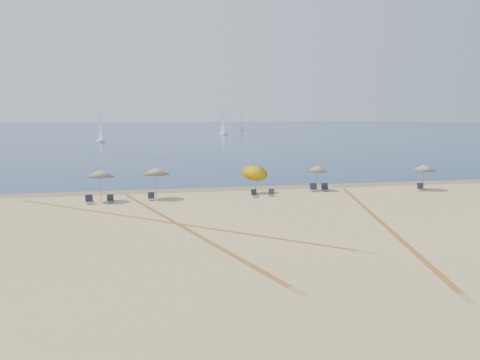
# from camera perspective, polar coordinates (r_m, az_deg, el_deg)

# --- Properties ---
(ground) EXTENTS (160.00, 160.00, 0.00)m
(ground) POSITION_cam_1_polar(r_m,az_deg,el_deg) (23.15, 10.61, -9.50)
(ground) COLOR tan
(ground) RESTS_ON ground
(ocean) EXTENTS (500.00, 500.00, 0.00)m
(ocean) POSITION_cam_1_polar(r_m,az_deg,el_deg) (245.63, -10.16, 5.77)
(ocean) COLOR #0C2151
(ocean) RESTS_ON ground
(wet_sand) EXTENTS (500.00, 500.00, 0.00)m
(wet_sand) POSITION_cam_1_polar(r_m,az_deg,el_deg) (45.72, -1.05, -0.98)
(wet_sand) COLOR olive
(wet_sand) RESTS_ON ground
(umbrella_1) EXTENTS (2.12, 2.12, 2.57)m
(umbrella_1) POSITION_cam_1_polar(r_m,az_deg,el_deg) (39.95, -15.54, 0.74)
(umbrella_1) COLOR gray
(umbrella_1) RESTS_ON ground
(umbrella_2) EXTENTS (2.26, 2.26, 2.59)m
(umbrella_2) POSITION_cam_1_polar(r_m,az_deg,el_deg) (40.35, -9.57, 1.00)
(umbrella_2) COLOR gray
(umbrella_2) RESTS_ON ground
(umbrella_3) EXTENTS (2.26, 2.25, 2.77)m
(umbrella_3) POSITION_cam_1_polar(r_m,az_deg,el_deg) (42.82, 1.71, 1.09)
(umbrella_3) COLOR gray
(umbrella_3) RESTS_ON ground
(umbrella_4) EXTENTS (1.92, 1.92, 2.29)m
(umbrella_4) POSITION_cam_1_polar(r_m,az_deg,el_deg) (44.98, 8.74, 1.29)
(umbrella_4) COLOR gray
(umbrella_4) RESTS_ON ground
(umbrella_5) EXTENTS (2.23, 2.23, 2.33)m
(umbrella_5) POSITION_cam_1_polar(r_m,az_deg,el_deg) (47.63, 20.12, 1.31)
(umbrella_5) COLOR gray
(umbrella_5) RESTS_ON ground
(chair_1) EXTENTS (0.74, 0.80, 0.68)m
(chair_1) POSITION_cam_1_polar(r_m,az_deg,el_deg) (39.58, -16.68, -2.17)
(chair_1) COLOR #1C222D
(chair_1) RESTS_ON ground
(chair_2) EXTENTS (0.59, 0.67, 0.61)m
(chair_2) POSITION_cam_1_polar(r_m,az_deg,el_deg) (39.78, -14.46, -2.09)
(chair_2) COLOR #1C222D
(chair_2) RESTS_ON ground
(chair_3) EXTENTS (0.55, 0.63, 0.61)m
(chair_3) POSITION_cam_1_polar(r_m,az_deg,el_deg) (40.19, -10.01, -1.87)
(chair_3) COLOR #1C222D
(chair_3) RESTS_ON ground
(chair_4) EXTENTS (0.66, 0.72, 0.62)m
(chair_4) POSITION_cam_1_polar(r_m,az_deg,el_deg) (41.08, 1.67, -1.56)
(chair_4) COLOR #1C222D
(chair_4) RESTS_ON ground
(chair_5) EXTENTS (0.69, 0.73, 0.60)m
(chair_5) POSITION_cam_1_polar(r_m,az_deg,el_deg) (41.64, 3.56, -1.46)
(chair_5) COLOR #1C222D
(chair_5) RESTS_ON ground
(chair_6) EXTENTS (0.63, 0.72, 0.71)m
(chair_6) POSITION_cam_1_polar(r_m,az_deg,el_deg) (44.48, 8.35, -0.89)
(chair_6) COLOR #1C222D
(chair_6) RESTS_ON ground
(chair_7) EXTENTS (0.69, 0.78, 0.71)m
(chair_7) POSITION_cam_1_polar(r_m,az_deg,el_deg) (44.73, 9.60, -0.87)
(chair_7) COLOR #1C222D
(chair_7) RESTS_ON ground
(chair_8) EXTENTS (0.63, 0.71, 0.68)m
(chair_8) POSITION_cam_1_polar(r_m,az_deg,el_deg) (47.20, 19.81, -0.79)
(chair_8) COLOR #1C222D
(chair_8) RESTS_ON ground
(sailboat_0) EXTENTS (2.47, 5.18, 7.47)m
(sailboat_0) POSITION_cam_1_polar(r_m,az_deg,el_deg) (129.05, -15.53, 5.20)
(sailboat_0) COLOR white
(sailboat_0) RESTS_ON ocean
(sailboat_1) EXTENTS (2.19, 5.58, 8.09)m
(sailboat_1) POSITION_cam_1_polar(r_m,az_deg,el_deg) (168.10, -1.97, 5.99)
(sailboat_1) COLOR white
(sailboat_1) RESTS_ON ocean
(sailboat_2) EXTENTS (2.69, 5.02, 7.26)m
(sailboat_2) POSITION_cam_1_polar(r_m,az_deg,el_deg) (216.82, 0.20, 6.25)
(sailboat_2) COLOR white
(sailboat_2) RESTS_ON ocean
(tire_tracks) EXTENTS (51.55, 40.60, 0.00)m
(tire_tracks) POSITION_cam_1_polar(r_m,az_deg,el_deg) (32.08, -0.49, -4.60)
(tire_tracks) COLOR tan
(tire_tracks) RESTS_ON ground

